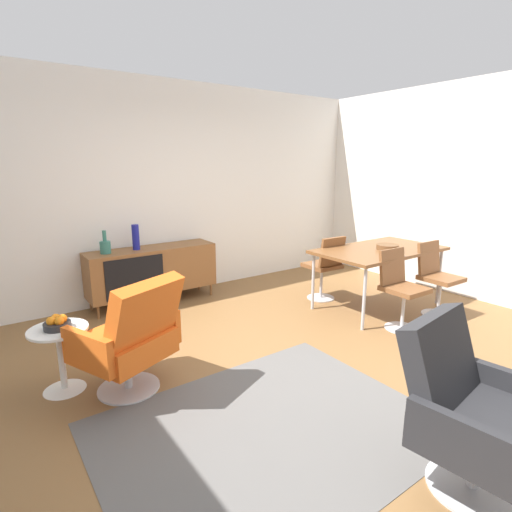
{
  "coord_description": "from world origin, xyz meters",
  "views": [
    {
      "loc": [
        -2.13,
        -2.45,
        1.76
      ],
      "look_at": [
        -0.14,
        0.34,
        0.96
      ],
      "focal_mm": 27.99,
      "sensor_mm": 36.0,
      "label": 1
    }
  ],
  "objects": [
    {
      "name": "ground_plane",
      "position": [
        0.0,
        0.0,
        0.0
      ],
      "size": [
        8.32,
        8.32,
        0.0
      ],
      "primitive_type": "plane",
      "color": "brown"
    },
    {
      "name": "vase_sculptural_dark",
      "position": [
        -0.55,
        2.3,
        0.88
      ],
      "size": [
        0.09,
        0.09,
        0.31
      ],
      "color": "navy",
      "rests_on": "sideboard"
    },
    {
      "name": "wall_right",
      "position": [
        3.2,
        0.0,
        1.4
      ],
      "size": [
        0.12,
        5.6,
        2.8
      ],
      "primitive_type": "cube",
      "color": "white",
      "rests_on": "ground_plane"
    },
    {
      "name": "vase_cobalt",
      "position": [
        -0.91,
        2.3,
        0.81
      ],
      "size": [
        0.12,
        0.12,
        0.28
      ],
      "color": "#337266",
      "rests_on": "sideboard"
    },
    {
      "name": "dining_chair_front_right",
      "position": [
        2.21,
        -0.02,
        0.47
      ],
      "size": [
        0.41,
        0.44,
        0.86
      ],
      "color": "brown",
      "rests_on": "ground_plane"
    },
    {
      "name": "dining_chair_front_left",
      "position": [
        1.51,
        -0.02,
        0.47
      ],
      "size": [
        0.41,
        0.44,
        0.86
      ],
      "color": "brown",
      "rests_on": "ground_plane"
    },
    {
      "name": "sideboard",
      "position": [
        -0.36,
        2.3,
        0.44
      ],
      "size": [
        1.6,
        0.45,
        0.72
      ],
      "color": "brown",
      "rests_on": "ground_plane"
    },
    {
      "name": "dining_chair_back_left",
      "position": [
        1.51,
        1.1,
        0.47
      ],
      "size": [
        0.42,
        0.44,
        0.86
      ],
      "color": "brown",
      "rests_on": "ground_plane"
    },
    {
      "name": "wall_back",
      "position": [
        0.0,
        2.6,
        1.4
      ],
      "size": [
        6.8,
        0.12,
        2.8
      ],
      "primitive_type": "cube",
      "color": "white",
      "rests_on": "ground_plane"
    },
    {
      "name": "wooden_bowl_on_table",
      "position": [
        1.9,
        0.46,
        0.77
      ],
      "size": [
        0.26,
        0.26,
        0.06
      ],
      "primitive_type": "cylinder",
      "color": "brown",
      "rests_on": "dining_table"
    },
    {
      "name": "dining_table",
      "position": [
        1.86,
        0.54,
        0.7
      ],
      "size": [
        1.6,
        0.9,
        0.74
      ],
      "color": "brown",
      "rests_on": "ground_plane"
    },
    {
      "name": "side_table_round",
      "position": [
        -1.71,
        0.76,
        0.32
      ],
      "size": [
        0.44,
        0.44,
        0.52
      ],
      "color": "white",
      "rests_on": "ground_plane"
    },
    {
      "name": "lounge_chair_red",
      "position": [
        -1.27,
        0.4,
        0.47
      ],
      "size": [
        0.86,
        0.84,
        0.95
      ],
      "color": "#D85919",
      "rests_on": "ground_plane"
    },
    {
      "name": "area_rug",
      "position": [
        -0.69,
        -0.58,
        0.0
      ],
      "size": [
        2.2,
        1.7,
        0.01
      ],
      "primitive_type": "cube",
      "color": "#595654",
      "rests_on": "ground_plane"
    },
    {
      "name": "armchair_black_shell",
      "position": [
        -0.09,
        -1.56,
        0.47
      ],
      "size": [
        0.78,
        0.73,
        0.95
      ],
      "color": "#262628",
      "rests_on": "ground_plane"
    },
    {
      "name": "fruit_bowl",
      "position": [
        -1.71,
        0.76,
        0.56
      ],
      "size": [
        0.2,
        0.2,
        0.11
      ],
      "color": "#262628",
      "rests_on": "side_table_round"
    }
  ]
}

